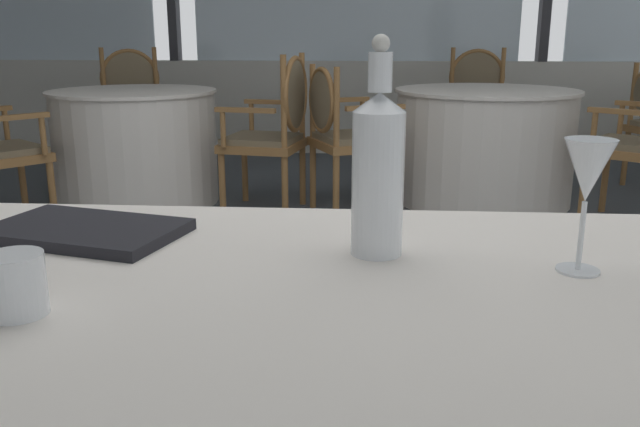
# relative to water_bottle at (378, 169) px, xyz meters

# --- Properties ---
(ground_plane) EXTENTS (14.63, 14.63, 0.00)m
(ground_plane) POSITION_rel_water_bottle_xyz_m (-0.13, 1.00, -0.88)
(ground_plane) COLOR #4C5156
(window_wall_far) EXTENTS (10.62, 0.14, 2.90)m
(window_wall_far) POSITION_rel_water_bottle_xyz_m (-0.13, 5.22, 0.28)
(window_wall_far) COLOR beige
(window_wall_far) RESTS_ON ground_plane
(water_bottle) EXTENTS (0.08, 0.08, 0.35)m
(water_bottle) POSITION_rel_water_bottle_xyz_m (0.00, 0.00, 0.00)
(water_bottle) COLOR white
(water_bottle) RESTS_ON foreground_table
(wine_glass) EXTENTS (0.07, 0.07, 0.20)m
(wine_glass) POSITION_rel_water_bottle_xyz_m (0.30, -0.06, 0.01)
(wine_glass) COLOR white
(wine_glass) RESTS_ON foreground_table
(water_tumbler) EXTENTS (0.07, 0.07, 0.08)m
(water_tumbler) POSITION_rel_water_bottle_xyz_m (-0.46, -0.28, -0.10)
(water_tumbler) COLOR white
(water_tumbler) RESTS_ON foreground_table
(menu_book) EXTENTS (0.37, 0.28, 0.02)m
(menu_book) POSITION_rel_water_bottle_xyz_m (-0.51, 0.06, -0.13)
(menu_book) COLOR black
(menu_book) RESTS_ON foreground_table
(background_table_0) EXTENTS (1.07, 1.07, 0.74)m
(background_table_0) POSITION_rel_water_bottle_xyz_m (-1.53, 3.20, -0.51)
(background_table_0) COLOR white
(background_table_0) RESTS_ON ground_plane
(dining_chair_0_0) EXTENTS (0.63, 0.59, 0.99)m
(dining_chair_0_0) POSITION_rel_water_bottle_xyz_m (-1.86, 4.11, -0.31)
(dining_chair_0_0) COLOR olive
(dining_chair_0_0) RESTS_ON ground_plane
(dining_chair_0_2) EXTENTS (0.54, 0.59, 0.97)m
(dining_chair_0_2) POSITION_rel_water_bottle_xyz_m (-0.57, 3.03, -0.32)
(dining_chair_0_2) COLOR olive
(dining_chair_0_2) RESTS_ON ground_plane
(background_table_1) EXTENTS (1.19, 1.19, 0.74)m
(background_table_1) POSITION_rel_water_bottle_xyz_m (0.76, 3.42, -0.51)
(background_table_1) COLOR white
(background_table_1) RESTS_ON ground_plane
(dining_chair_1_0) EXTENTS (0.61, 0.64, 0.91)m
(dining_chair_1_0) POSITION_rel_water_bottle_xyz_m (-0.17, 2.99, -0.34)
(dining_chair_1_0) COLOR olive
(dining_chair_1_0) RESTS_ON ground_plane
(dining_chair_1_2) EXTENTS (0.57, 0.51, 0.98)m
(dining_chair_1_2) POSITION_rel_water_bottle_xyz_m (0.86, 4.44, -0.31)
(dining_chair_1_2) COLOR olive
(dining_chair_1_2) RESTS_ON ground_plane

